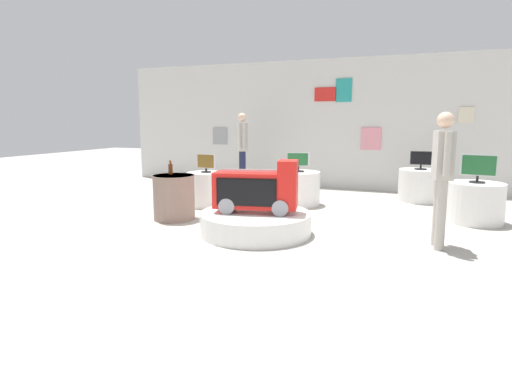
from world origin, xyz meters
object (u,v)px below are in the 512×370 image
display_pedestal_far_right (475,203)px  display_pedestal_right_rear (206,189)px  display_pedestal_center_rear (420,185)px  novelty_firetruck_tv (257,191)px  side_table_round (174,197)px  tv_on_far_right (478,167)px  bottle_on_side_table (170,169)px  tv_on_left_rear (298,161)px  tv_on_right_rear (206,163)px  shopper_browsing_rear (242,145)px  tv_on_center_rear (421,160)px  shopper_browsing_near_truck (442,169)px  main_display_pedestal (255,223)px  display_pedestal_left_rear (298,188)px

display_pedestal_far_right → display_pedestal_right_rear: bearing=-175.6°
display_pedestal_center_rear → display_pedestal_far_right: (0.82, -1.60, 0.00)m
novelty_firetruck_tv → side_table_round: novelty_firetruck_tv is taller
tv_on_far_right → bottle_on_side_table: tv_on_far_right is taller
tv_on_left_rear → tv_on_right_rear: (-1.58, -0.72, -0.01)m
novelty_firetruck_tv → shopper_browsing_rear: shopper_browsing_rear is taller
tv_on_left_rear → tv_on_far_right: (2.99, -0.37, 0.05)m
bottle_on_side_table → tv_on_center_rear: bearing=38.3°
novelty_firetruck_tv → tv_on_right_rear: 2.22m
side_table_round → tv_on_right_rear: bearing=91.3°
shopper_browsing_near_truck → tv_on_right_rear: bearing=161.9°
tv_on_far_right → shopper_browsing_rear: 5.04m
tv_on_left_rear → shopper_browsing_rear: bearing=141.5°
main_display_pedestal → display_pedestal_center_rear: display_pedestal_center_rear is taller
bottle_on_side_table → side_table_round: bearing=-39.5°
main_display_pedestal → bottle_on_side_table: bottle_on_side_table is taller
main_display_pedestal → shopper_browsing_near_truck: (2.39, 0.22, 0.84)m
display_pedestal_right_rear → shopper_browsing_near_truck: bearing=-18.1°
display_pedestal_left_rear → tv_on_far_right: (2.99, -0.37, 0.56)m
tv_on_center_rear → shopper_browsing_rear: (-3.91, 0.15, 0.22)m
display_pedestal_center_rear → side_table_round: (-3.72, -3.12, 0.05)m
tv_on_center_rear → display_pedestal_right_rear: tv_on_center_rear is taller
tv_on_left_rear → tv_on_center_rear: tv_on_left_rear is taller
display_pedestal_far_right → bottle_on_side_table: bottle_on_side_table is taller
tv_on_far_right → side_table_round: (-4.54, -1.51, -0.51)m
display_pedestal_left_rear → display_pedestal_center_rear: same height
display_pedestal_right_rear → side_table_round: side_table_round is taller
tv_on_far_right → shopper_browsing_rear: (-4.73, 1.75, 0.16)m
tv_on_center_rear → side_table_round: bearing=-140.0°
novelty_firetruck_tv → tv_on_left_rear: novelty_firetruck_tv is taller
tv_on_center_rear → novelty_firetruck_tv: bearing=-121.6°
tv_on_center_rear → side_table_round: tv_on_center_rear is taller
tv_on_right_rear → shopper_browsing_rear: size_ratio=0.22×
display_pedestal_left_rear → display_pedestal_center_rear: size_ratio=1.02×
main_display_pedestal → shopper_browsing_rear: 4.11m
tv_on_far_right → shopper_browsing_rear: shopper_browsing_rear is taller
main_display_pedestal → tv_on_center_rear: bearing=58.1°
bottle_on_side_table → display_pedestal_center_rear: bearing=38.4°
display_pedestal_left_rear → tv_on_center_rear: tv_on_center_rear is taller
display_pedestal_left_rear → display_pedestal_far_right: same height
display_pedestal_left_rear → tv_on_center_rear: (2.17, 1.23, 0.51)m
display_pedestal_right_rear → shopper_browsing_near_truck: size_ratio=0.43×
tv_on_left_rear → display_pedestal_right_rear: tv_on_left_rear is taller
display_pedestal_right_rear → shopper_browsing_rear: bearing=94.3°
main_display_pedestal → novelty_firetruck_tv: novelty_firetruck_tv is taller
display_pedestal_center_rear → display_pedestal_right_rear: 4.23m
tv_on_left_rear → display_pedestal_far_right: tv_on_left_rear is taller
tv_on_left_rear → display_pedestal_far_right: size_ratio=0.49×
side_table_round → shopper_browsing_near_truck: bearing=-2.0°
tv_on_right_rear → bottle_on_side_table: (-0.08, -1.07, -0.00)m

